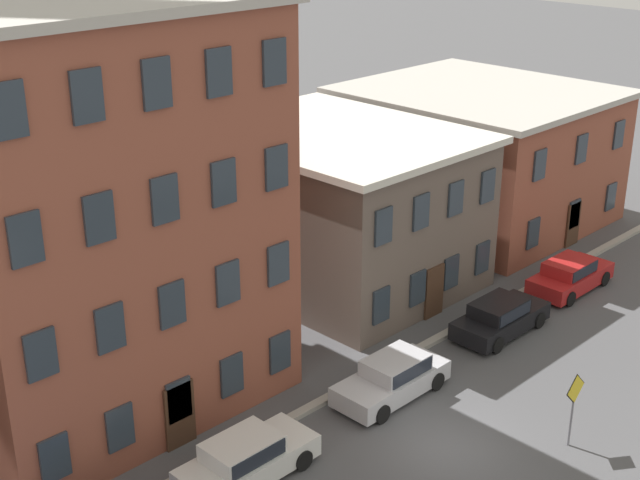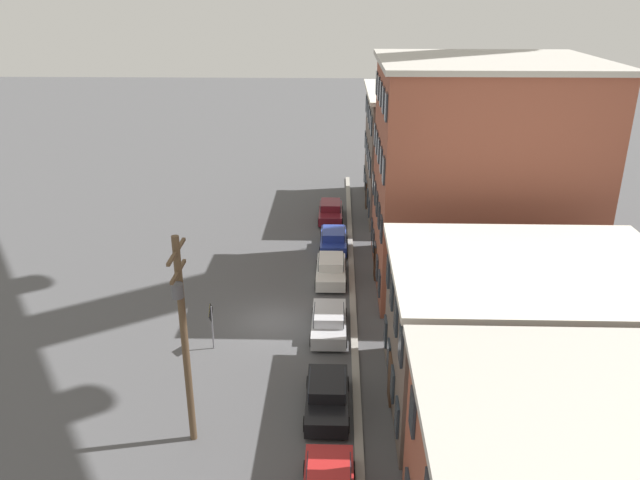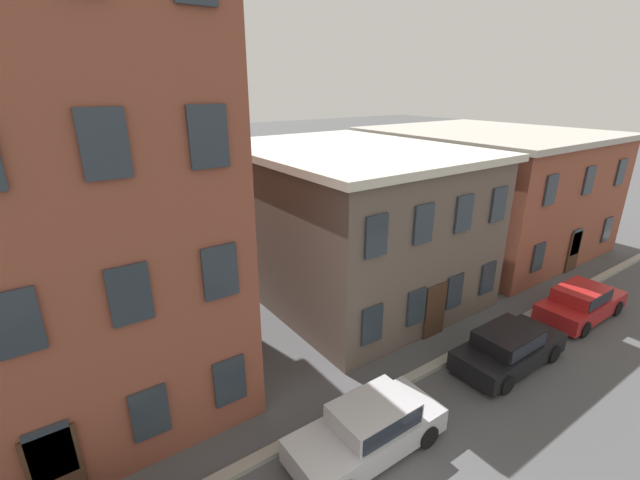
% 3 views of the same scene
% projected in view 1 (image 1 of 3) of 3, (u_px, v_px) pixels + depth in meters
% --- Properties ---
extents(ground_plane, '(200.00, 200.00, 0.00)m').
position_uv_depth(ground_plane, '(445.00, 446.00, 28.20)').
color(ground_plane, '#4C4C4F').
extents(kerb_strip, '(56.00, 0.36, 0.16)m').
position_uv_depth(kerb_strip, '(343.00, 390.00, 31.13)').
color(kerb_strip, '#9E998E').
rests_on(kerb_strip, ground_plane).
extents(apartment_midblock, '(11.17, 12.39, 13.52)m').
position_uv_depth(apartment_midblock, '(61.00, 199.00, 29.64)').
color(apartment_midblock, brown).
rests_on(apartment_midblock, ground_plane).
extents(apartment_far, '(9.22, 11.63, 6.76)m').
position_uv_depth(apartment_far, '(336.00, 205.00, 39.01)').
color(apartment_far, '#66564C').
rests_on(apartment_far, ground_plane).
extents(apartment_annex, '(11.30, 12.21, 6.84)m').
position_uv_depth(apartment_annex, '(476.00, 154.00, 46.28)').
color(apartment_annex, brown).
rests_on(apartment_annex, ground_plane).
extents(car_white, '(4.40, 1.92, 1.43)m').
position_uv_depth(car_white, '(246.00, 458.00, 26.38)').
color(car_white, silver).
rests_on(car_white, ground_plane).
extents(car_silver, '(4.40, 1.92, 1.43)m').
position_uv_depth(car_silver, '(393.00, 376.00, 30.70)').
color(car_silver, '#B7B7BC').
rests_on(car_silver, ground_plane).
extents(car_black, '(4.40, 1.92, 1.43)m').
position_uv_depth(car_black, '(500.00, 316.00, 34.94)').
color(car_black, black).
rests_on(car_black, ground_plane).
extents(car_red, '(4.40, 1.92, 1.43)m').
position_uv_depth(car_red, '(570.00, 274.00, 38.64)').
color(car_red, '#B21E1E').
rests_on(car_red, ground_plane).
extents(caution_sign, '(1.05, 0.08, 2.60)m').
position_uv_depth(caution_sign, '(574.00, 398.00, 27.58)').
color(caution_sign, slate).
rests_on(caution_sign, ground_plane).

